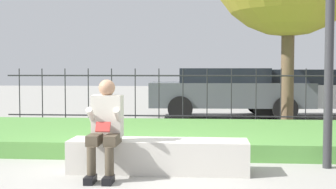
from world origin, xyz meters
The scene contains 8 objects.
ground_plane centered at (0.00, 0.00, 0.00)m, with size 60.00×60.00×0.00m, color #9E9B93.
stone_bench centered at (0.20, 0.00, 0.19)m, with size 2.36×0.56×0.43m.
person_seated_reader centered at (-0.44, -0.31, 0.67)m, with size 0.42×0.73×1.23m.
grass_berm centered at (0.00, 2.45, 0.13)m, with size 9.77×3.49×0.26m.
iron_fence centered at (0.00, 4.65, 0.72)m, with size 7.77×0.03×1.37m.
car_parked_center centered at (1.42, 6.97, 0.75)m, with size 4.44×2.06×1.38m.
car_parked_right centered at (3.74, 7.34, 0.73)m, with size 4.67×1.99×1.34m.
street_lamp centered at (2.49, 0.44, 2.16)m, with size 0.28×0.28×3.46m.
Camera 1 is at (0.84, -6.09, 1.37)m, focal length 50.00 mm.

